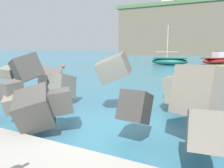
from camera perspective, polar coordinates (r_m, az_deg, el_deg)
The scene contains 7 objects.
ground_plane at distance 7.31m, azimuth -3.61°, elevation -11.31°, with size 400.00×400.00×0.00m, color teal.
breakwater_jetty at distance 7.11m, azimuth 22.60°, elevation -3.34°, with size 33.19×6.65×2.45m.
boat_near_centre at distance 39.79m, azimuth 25.14°, elevation 5.61°, with size 5.13×6.31×2.08m.
boat_near_right at distance 34.84m, azimuth 14.42°, elevation 5.65°, with size 5.63×3.16×5.85m.
mooring_buoy_middle at distance 29.48m, azimuth -12.32°, elevation 4.41°, with size 0.44×0.44×0.44m.
station_building_west at distance 101.48m, azimuth 21.06°, elevation 19.19°, with size 6.41×5.80×6.41m.
station_building_central at distance 103.09m, azimuth 14.22°, elevation 18.83°, with size 5.29×5.44×4.60m.
Camera 1 is at (3.60, -5.82, 2.56)m, focal length 35.98 mm.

